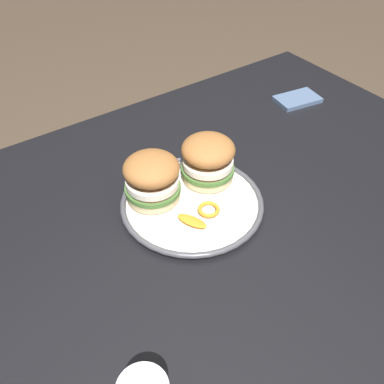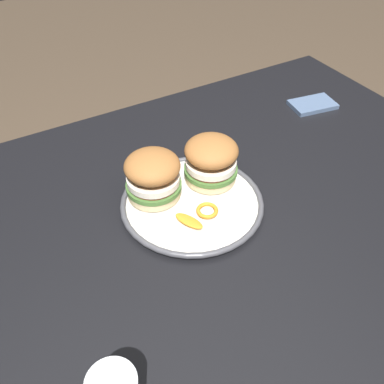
{
  "view_description": "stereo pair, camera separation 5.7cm",
  "coord_description": "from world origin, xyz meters",
  "px_view_note": "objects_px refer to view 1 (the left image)",
  "views": [
    {
      "loc": [
        -0.43,
        -0.49,
        1.37
      ],
      "look_at": [
        -0.06,
        0.03,
        0.78
      ],
      "focal_mm": 39.65,
      "sensor_mm": 36.0,
      "label": 1
    },
    {
      "loc": [
        -0.38,
        -0.52,
        1.37
      ],
      "look_at": [
        -0.06,
        0.03,
        0.78
      ],
      "focal_mm": 39.65,
      "sensor_mm": 36.0,
      "label": 2
    }
  ],
  "objects_px": {
    "dining_table": "(220,233)",
    "dinner_plate": "(192,203)",
    "sandwich_half_left": "(152,177)",
    "sandwich_half_right": "(208,158)"
  },
  "relations": [
    {
      "from": "dining_table",
      "to": "dinner_plate",
      "type": "distance_m",
      "value": 0.13
    },
    {
      "from": "dinner_plate",
      "to": "sandwich_half_left",
      "type": "xyz_separation_m",
      "value": [
        -0.06,
        0.06,
        0.06
      ]
    },
    {
      "from": "dinner_plate",
      "to": "sandwich_half_right",
      "type": "bearing_deg",
      "value": 30.36
    },
    {
      "from": "sandwich_half_left",
      "to": "sandwich_half_right",
      "type": "relative_size",
      "value": 1.09
    },
    {
      "from": "dining_table",
      "to": "dinner_plate",
      "type": "relative_size",
      "value": 4.32
    },
    {
      "from": "dining_table",
      "to": "sandwich_half_left",
      "type": "xyz_separation_m",
      "value": [
        -0.12,
        0.08,
        0.17
      ]
    },
    {
      "from": "dinner_plate",
      "to": "sandwich_half_right",
      "type": "distance_m",
      "value": 0.1
    },
    {
      "from": "dining_table",
      "to": "sandwich_half_left",
      "type": "bearing_deg",
      "value": 145.21
    },
    {
      "from": "dining_table",
      "to": "dinner_plate",
      "type": "xyz_separation_m",
      "value": [
        -0.06,
        0.03,
        0.11
      ]
    },
    {
      "from": "dinner_plate",
      "to": "sandwich_half_left",
      "type": "relative_size",
      "value": 2.37
    }
  ]
}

